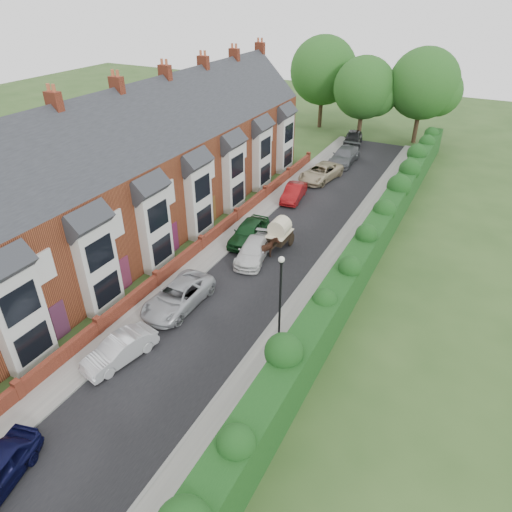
{
  "coord_description": "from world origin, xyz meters",
  "views": [
    {
      "loc": [
        10.75,
        -12.8,
        16.38
      ],
      "look_at": [
        0.08,
        7.79,
        2.2
      ],
      "focal_mm": 32.0,
      "sensor_mm": 36.0,
      "label": 1
    }
  ],
  "objects_px": {
    "car_silver_a": "(120,350)",
    "horse": "(268,250)",
    "car_silver_b": "(178,296)",
    "horse_cart": "(280,231)",
    "car_beige": "(321,173)",
    "car_black": "(353,138)",
    "car_grey": "(344,156)",
    "car_white": "(253,250)",
    "car_green": "(249,232)",
    "lamppost": "(280,289)",
    "car_red": "(294,193)"
  },
  "relations": [
    {
      "from": "car_silver_a",
      "to": "horse",
      "type": "height_order",
      "value": "horse"
    },
    {
      "from": "car_silver_b",
      "to": "horse_cart",
      "type": "height_order",
      "value": "horse_cart"
    },
    {
      "from": "car_beige",
      "to": "car_black",
      "type": "relative_size",
      "value": 1.13
    },
    {
      "from": "car_beige",
      "to": "car_grey",
      "type": "height_order",
      "value": "car_grey"
    },
    {
      "from": "car_white",
      "to": "horse_cart",
      "type": "distance_m",
      "value": 2.52
    },
    {
      "from": "car_green",
      "to": "horse_cart",
      "type": "height_order",
      "value": "horse_cart"
    },
    {
      "from": "lamppost",
      "to": "car_silver_b",
      "type": "xyz_separation_m",
      "value": [
        -6.4,
        -0.05,
        -2.6
      ]
    },
    {
      "from": "lamppost",
      "to": "horse",
      "type": "distance_m",
      "value": 8.52
    },
    {
      "from": "horse_cart",
      "to": "horse",
      "type": "bearing_deg",
      "value": -90.0
    },
    {
      "from": "lamppost",
      "to": "horse",
      "type": "xyz_separation_m",
      "value": [
        -4.09,
        7.02,
        -2.58
      ]
    },
    {
      "from": "car_red",
      "to": "car_silver_a",
      "type": "bearing_deg",
      "value": -97.62
    },
    {
      "from": "car_green",
      "to": "horse_cart",
      "type": "relative_size",
      "value": 1.44
    },
    {
      "from": "car_green",
      "to": "car_red",
      "type": "distance_m",
      "value": 8.18
    },
    {
      "from": "car_silver_a",
      "to": "horse",
      "type": "xyz_separation_m",
      "value": [
        2.31,
        11.98,
        0.08
      ]
    },
    {
      "from": "lamppost",
      "to": "car_grey",
      "type": "xyz_separation_m",
      "value": [
        -5.42,
        27.6,
        -2.52
      ]
    },
    {
      "from": "car_silver_b",
      "to": "car_black",
      "type": "relative_size",
      "value": 1.08
    },
    {
      "from": "car_beige",
      "to": "car_black",
      "type": "height_order",
      "value": "car_black"
    },
    {
      "from": "car_silver_b",
      "to": "car_white",
      "type": "bearing_deg",
      "value": 78.79
    },
    {
      "from": "car_silver_b",
      "to": "horse",
      "type": "bearing_deg",
      "value": 72.56
    },
    {
      "from": "car_green",
      "to": "car_beige",
      "type": "relative_size",
      "value": 0.86
    },
    {
      "from": "car_red",
      "to": "horse_cart",
      "type": "bearing_deg",
      "value": -81.35
    },
    {
      "from": "horse_cart",
      "to": "lamppost",
      "type": "bearing_deg",
      "value": -65.23
    },
    {
      "from": "car_silver_b",
      "to": "car_beige",
      "type": "relative_size",
      "value": 0.96
    },
    {
      "from": "car_grey",
      "to": "car_silver_a",
      "type": "bearing_deg",
      "value": -93.31
    },
    {
      "from": "car_white",
      "to": "car_black",
      "type": "xyz_separation_m",
      "value": [
        -1.4,
        27.16,
        0.15
      ]
    },
    {
      "from": "car_green",
      "to": "car_beige",
      "type": "distance_m",
      "value": 13.51
    },
    {
      "from": "car_silver_a",
      "to": "car_red",
      "type": "bearing_deg",
      "value": 102.18
    },
    {
      "from": "car_silver_a",
      "to": "car_black",
      "type": "bearing_deg",
      "value": 102.18
    },
    {
      "from": "car_green",
      "to": "horse_cart",
      "type": "xyz_separation_m",
      "value": [
        2.31,
        0.26,
        0.52
      ]
    },
    {
      "from": "car_red",
      "to": "car_beige",
      "type": "distance_m",
      "value": 5.34
    },
    {
      "from": "lamppost",
      "to": "horse",
      "type": "height_order",
      "value": "lamppost"
    },
    {
      "from": "car_beige",
      "to": "horse",
      "type": "xyz_separation_m",
      "value": [
        1.86,
        -15.09,
        -0.01
      ]
    },
    {
      "from": "car_silver_a",
      "to": "car_white",
      "type": "relative_size",
      "value": 0.89
    },
    {
      "from": "horse_cart",
      "to": "car_white",
      "type": "bearing_deg",
      "value": -111.95
    },
    {
      "from": "horse",
      "to": "car_silver_a",
      "type": "bearing_deg",
      "value": 91.74
    },
    {
      "from": "car_white",
      "to": "car_beige",
      "type": "distance_m",
      "value": 15.53
    },
    {
      "from": "car_green",
      "to": "horse",
      "type": "distance_m",
      "value": 2.8
    },
    {
      "from": "car_beige",
      "to": "car_black",
      "type": "bearing_deg",
      "value": 102.16
    },
    {
      "from": "car_green",
      "to": "horse",
      "type": "height_order",
      "value": "car_green"
    },
    {
      "from": "lamppost",
      "to": "horse_cart",
      "type": "distance_m",
      "value": 9.96
    },
    {
      "from": "car_red",
      "to": "horse",
      "type": "height_order",
      "value": "horse"
    },
    {
      "from": "car_red",
      "to": "car_beige",
      "type": "bearing_deg",
      "value": 77.54
    },
    {
      "from": "lamppost",
      "to": "car_white",
      "type": "relative_size",
      "value": 1.17
    },
    {
      "from": "car_silver_b",
      "to": "horse",
      "type": "xyz_separation_m",
      "value": [
        2.31,
        7.07,
        0.02
      ]
    },
    {
      "from": "car_silver_a",
      "to": "car_white",
      "type": "xyz_separation_m",
      "value": [
        1.4,
        11.57,
        -0.0
      ]
    },
    {
      "from": "car_red",
      "to": "horse_cart",
      "type": "distance_m",
      "value": 8.27
    },
    {
      "from": "car_grey",
      "to": "horse",
      "type": "xyz_separation_m",
      "value": [
        1.33,
        -20.59,
        -0.06
      ]
    },
    {
      "from": "car_silver_b",
      "to": "car_red",
      "type": "distance_m",
      "value": 16.83
    },
    {
      "from": "car_silver_b",
      "to": "car_white",
      "type": "height_order",
      "value": "car_silver_b"
    },
    {
      "from": "car_black",
      "to": "car_green",
      "type": "bearing_deg",
      "value": -100.67
    }
  ]
}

